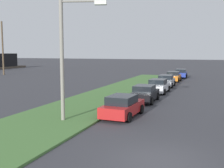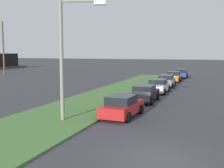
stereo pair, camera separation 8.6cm
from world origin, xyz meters
name	(u,v)px [view 2 (the right image)]	position (x,y,z in m)	size (l,w,h in m)	color
ground	(157,161)	(0.00, 0.00, 0.00)	(300.00, 300.00, 0.00)	#38383D
grass_median	(89,104)	(10.00, 7.69, 0.06)	(60.00, 6.00, 0.12)	#477238
parked_car_red	(122,106)	(6.82, 3.71, 0.72)	(4.36, 2.14, 1.47)	red
parked_car_black	(145,94)	(12.89, 3.65, 0.72)	(4.31, 2.04, 1.47)	black
parked_car_white	(158,86)	(18.71, 3.58, 0.72)	(4.32, 2.05, 1.47)	silver
parked_car_silver	(166,81)	(24.32, 3.66, 0.72)	(4.34, 2.09, 1.47)	#B2B5BA
parked_car_orange	(174,77)	(31.00, 3.66, 0.72)	(4.31, 2.04, 1.47)	orange
parked_car_blue	(181,74)	(37.26, 3.30, 0.72)	(4.39, 2.19, 1.47)	#23389E
streetlight	(67,51)	(4.33, 6.46, 4.39)	(1.05, 2.81, 7.50)	gray
distant_utility_pole	(3,48)	(31.77, 35.53, 5.00)	(0.30, 0.30, 10.00)	brown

